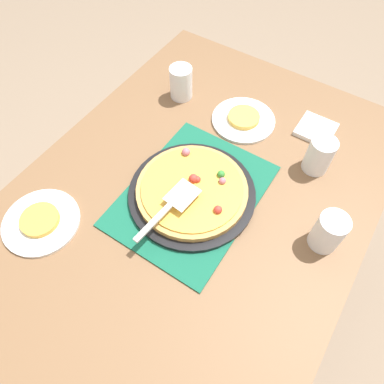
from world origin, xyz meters
name	(u,v)px	position (x,y,z in m)	size (l,w,h in m)	color
ground_plane	(192,280)	(0.00, 0.00, 0.00)	(8.00, 8.00, 0.00)	#84705B
dining_table	(192,214)	(0.00, 0.00, 0.64)	(1.40, 1.00, 0.75)	brown
placemat	(192,195)	(0.00, 0.00, 0.75)	(0.48, 0.36, 0.01)	#145B42
pizza_pan	(192,193)	(0.00, 0.00, 0.76)	(0.38, 0.38, 0.01)	black
pizza	(192,189)	(0.00, 0.00, 0.78)	(0.33, 0.33, 0.05)	tan
plate_near_left	(41,222)	(-0.31, 0.31, 0.76)	(0.22, 0.22, 0.01)	white
plate_far_right	(243,120)	(0.36, 0.02, 0.76)	(0.22, 0.22, 0.01)	white
served_slice_left	(40,220)	(-0.31, 0.31, 0.77)	(0.11, 0.11, 0.02)	gold
served_slice_right	(244,117)	(0.36, 0.02, 0.77)	(0.11, 0.11, 0.02)	#EAB747
cup_near	(319,155)	(0.30, -0.27, 0.81)	(0.08, 0.08, 0.12)	white
cup_far	(328,232)	(0.07, -0.39, 0.81)	(0.08, 0.08, 0.12)	white
cup_corner	(181,83)	(0.35, 0.27, 0.81)	(0.08, 0.08, 0.12)	white
pizza_server	(170,205)	(-0.10, 0.01, 0.82)	(0.23, 0.08, 0.01)	silver
napkin_stack	(316,129)	(0.45, -0.21, 0.76)	(0.12, 0.12, 0.02)	white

